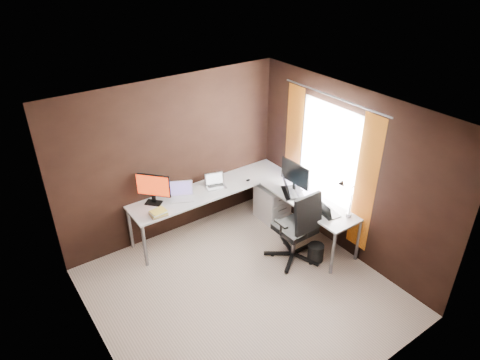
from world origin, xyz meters
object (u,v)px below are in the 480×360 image
Objects in this scene: laptop_black_small at (327,211)px; book_stack at (158,213)px; laptop_silver at (215,184)px; wastebasket at (316,253)px; laptop_white at (181,194)px; laptop_black_big at (290,190)px; desk_lamp at (345,194)px; monitor_right at (295,175)px; office_chair at (296,239)px; drawer_pedestal at (272,202)px; monitor_left at (152,187)px.

book_stack is at bearing 64.71° from laptop_black_small.
book_stack is (-1.08, -0.22, -0.01)m from laptop_silver.
wastebasket is (1.78, -1.38, -0.63)m from book_stack.
laptop_black_big reaches higher than laptop_white.
laptop_black_small is at bearing -45.09° from laptop_silver.
laptop_black_big is 0.90× the size of desk_lamp.
laptop_white is 0.54m from book_stack.
laptop_black_big is 0.73m from laptop_black_small.
book_stack is 0.44× the size of desk_lamp.
monitor_right is 1.20m from wastebasket.
monitor_right is 1.25m from laptop_silver.
desk_lamp is 0.49× the size of office_chair.
laptop_white is at bearing 59.64° from monitor_right.
laptop_silver reaches higher than drawer_pedestal.
laptop_black_big is 2.00m from book_stack.
laptop_silver is 1.53m from office_chair.
monitor_left reaches higher than laptop_silver.
wastebasket is at bearing -97.82° from drawer_pedestal.
office_chair is (-0.45, -0.58, -0.66)m from monitor_right.
office_chair is at bearing -54.54° from laptop_silver.
office_chair is (1.58, -1.17, -0.43)m from book_stack.
monitor_left reaches higher than laptop_black_big.
laptop_white is at bearing 165.40° from drawer_pedestal.
book_stack is 2.01m from office_chair.
office_chair reaches higher than laptop_white.
laptop_black_small is at bearing -147.15° from laptop_black_big.
wastebasket is (-0.17, -0.03, -0.64)m from laptop_black_small.
laptop_black_small reaches higher than wastebasket.
monitor_right is 1.31× the size of laptop_white.
laptop_white is 0.77× the size of desk_lamp.
drawer_pedestal is 2.01m from book_stack.
laptop_silver is 0.62× the size of desk_lamp.
laptop_white is 0.86× the size of laptop_black_big.
monitor_left reaches higher than book_stack.
monitor_right is at bearing -16.13° from book_stack.
laptop_silver is at bearing 118.59° from desk_lamp.
book_stack is at bearing 100.45° from laptop_black_big.
book_stack is (-1.95, 0.16, 0.47)m from drawer_pedestal.
laptop_silver is at bearing 11.30° from book_stack.
office_chair is at bearing 144.72° from desk_lamp.
monitor_right is at bearing -41.80° from laptop_black_big.
laptop_silver is 2.03m from desk_lamp.
monitor_left reaches higher than drawer_pedestal.
laptop_silver is at bearing 46.96° from monitor_right.
laptop_black_small is at bearing 5.78° from monitor_left.
monitor_right reaches higher than laptop_black_big.
desk_lamp is 1.01m from wastebasket.
drawer_pedestal is 1.27× the size of monitor_left.
monitor_right is 2.12m from book_stack.
laptop_black_big reaches higher than laptop_black_small.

